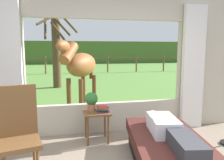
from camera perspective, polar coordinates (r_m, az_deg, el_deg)
back_wall_with_window at (r=4.16m, az=-1.29°, el=3.57°), size 5.20×0.12×2.55m
curtain_panel_left at (r=4.07m, az=-25.02°, el=2.03°), size 0.44×0.10×2.40m
curtain_panel_right at (r=4.65m, az=19.99°, el=2.94°), size 0.44×0.10×2.40m
outdoor_pasture_lawn at (r=15.08m, az=-8.84°, el=1.90°), size 36.00×21.68×0.02m
distant_hill_ridge at (r=24.84m, az=-10.10°, el=6.94°), size 36.00×2.00×2.40m
recliner_sofa at (r=3.20m, az=13.87°, el=-17.24°), size 1.15×1.82×0.42m
reclining_person at (r=3.04m, az=14.48°, el=-12.41°), size 0.43×1.44×0.22m
rocking_chair at (r=3.05m, az=-22.81°, el=-12.23°), size 0.61×0.77×1.12m
side_table at (r=3.83m, az=-3.94°, el=-9.38°), size 0.44×0.44×0.52m
potted_plant at (r=3.81m, az=-5.30°, el=-5.19°), size 0.22×0.22×0.32m
book_stack at (r=3.75m, az=-2.42°, el=-7.45°), size 0.20×0.17×0.10m
horse at (r=5.61m, az=-8.08°, el=3.65°), size 1.19×1.74×1.73m
pasture_tree at (r=9.21m, az=-14.04°, el=7.62°), size 1.63×1.65×3.07m
pasture_fence_line at (r=14.66m, az=-8.83°, el=4.61°), size 16.10×0.10×1.10m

